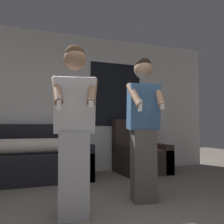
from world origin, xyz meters
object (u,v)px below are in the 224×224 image
(armchair, at_px, (141,155))
(person_left, at_px, (74,128))
(person_right, at_px, (143,125))
(couch, at_px, (23,161))

(armchair, relative_size, person_left, 0.60)
(person_left, distance_m, person_right, 0.95)
(person_right, bearing_deg, couch, 126.44)
(person_left, height_order, person_right, person_right)
(person_left, bearing_deg, person_right, 15.85)
(armchair, xyz_separation_m, person_left, (-1.79, -2.01, 0.55))
(person_left, xyz_separation_m, person_right, (0.91, 0.26, 0.03))
(couch, relative_size, armchair, 2.08)
(armchair, bearing_deg, person_right, -116.67)
(person_right, bearing_deg, person_left, -164.15)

